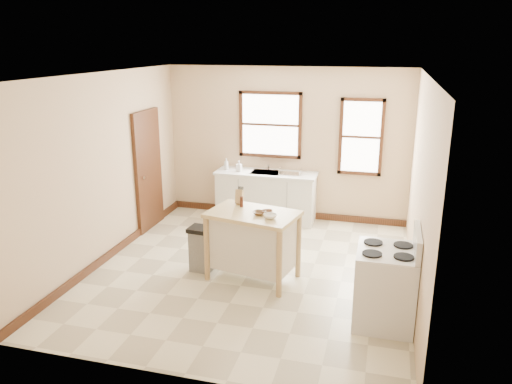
% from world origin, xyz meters
% --- Properties ---
extents(floor, '(5.00, 5.00, 0.00)m').
position_xyz_m(floor, '(0.00, 0.00, 0.00)').
color(floor, beige).
rests_on(floor, ground).
extents(ceiling, '(5.00, 5.00, 0.00)m').
position_xyz_m(ceiling, '(0.00, 0.00, 2.80)').
color(ceiling, white).
rests_on(ceiling, ground).
extents(wall_back, '(4.50, 0.04, 2.80)m').
position_xyz_m(wall_back, '(0.00, 2.50, 1.40)').
color(wall_back, tan).
rests_on(wall_back, ground).
extents(wall_left, '(0.04, 5.00, 2.80)m').
position_xyz_m(wall_left, '(-2.25, 0.00, 1.40)').
color(wall_left, tan).
rests_on(wall_left, ground).
extents(wall_right, '(0.04, 5.00, 2.80)m').
position_xyz_m(wall_right, '(2.25, 0.00, 1.40)').
color(wall_right, tan).
rests_on(wall_right, ground).
extents(window_main, '(1.17, 0.06, 1.22)m').
position_xyz_m(window_main, '(-0.30, 2.48, 1.75)').
color(window_main, '#331B0D').
rests_on(window_main, wall_back).
extents(window_side, '(0.77, 0.06, 1.37)m').
position_xyz_m(window_side, '(1.35, 2.48, 1.60)').
color(window_side, '#331B0D').
rests_on(window_side, wall_back).
extents(door_left, '(0.06, 0.90, 2.10)m').
position_xyz_m(door_left, '(-2.21, 1.30, 1.05)').
color(door_left, '#331B0D').
rests_on(door_left, ground).
extents(baseboard_back, '(4.50, 0.04, 0.12)m').
position_xyz_m(baseboard_back, '(0.00, 2.47, 0.06)').
color(baseboard_back, '#331B0D').
rests_on(baseboard_back, ground).
extents(baseboard_left, '(0.04, 5.00, 0.12)m').
position_xyz_m(baseboard_left, '(-2.22, 0.00, 0.06)').
color(baseboard_left, '#331B0D').
rests_on(baseboard_left, ground).
extents(sink_counter, '(1.86, 0.62, 0.92)m').
position_xyz_m(sink_counter, '(-0.30, 2.20, 0.46)').
color(sink_counter, silver).
rests_on(sink_counter, ground).
extents(faucet, '(0.03, 0.03, 0.22)m').
position_xyz_m(faucet, '(-0.30, 2.38, 1.03)').
color(faucet, silver).
rests_on(faucet, sink_counter).
extents(soap_bottle_a, '(0.10, 0.10, 0.22)m').
position_xyz_m(soap_bottle_a, '(-1.07, 2.19, 1.03)').
color(soap_bottle_a, '#B2B2B2').
rests_on(soap_bottle_a, sink_counter).
extents(soap_bottle_b, '(0.10, 0.10, 0.20)m').
position_xyz_m(soap_bottle_b, '(-0.80, 2.13, 1.02)').
color(soap_bottle_b, '#B2B2B2').
rests_on(soap_bottle_b, sink_counter).
extents(dish_rack, '(0.40, 0.31, 0.10)m').
position_xyz_m(dish_rack, '(0.16, 2.16, 0.97)').
color(dish_rack, silver).
rests_on(dish_rack, sink_counter).
extents(kitchen_island, '(1.33, 0.99, 0.98)m').
position_xyz_m(kitchen_island, '(0.10, -0.20, 0.49)').
color(kitchen_island, tan).
rests_on(kitchen_island, ground).
extents(knife_block, '(0.10, 0.10, 0.20)m').
position_xyz_m(knife_block, '(-0.19, 0.11, 1.08)').
color(knife_block, tan).
rests_on(knife_block, kitchen_island).
extents(pepper_grinder, '(0.05, 0.05, 0.15)m').
position_xyz_m(pepper_grinder, '(-0.12, -0.01, 1.06)').
color(pepper_grinder, '#3F1B11').
rests_on(pepper_grinder, kitchen_island).
extents(bowl_a, '(0.19, 0.19, 0.04)m').
position_xyz_m(bowl_a, '(0.21, -0.26, 1.00)').
color(bowl_a, brown).
rests_on(bowl_a, kitchen_island).
extents(bowl_b, '(0.18, 0.18, 0.04)m').
position_xyz_m(bowl_b, '(0.29, -0.17, 1.00)').
color(bowl_b, brown).
rests_on(bowl_b, kitchen_island).
extents(bowl_c, '(0.24, 0.24, 0.06)m').
position_xyz_m(bowl_c, '(0.38, -0.37, 1.01)').
color(bowl_c, white).
rests_on(bowl_c, kitchen_island).
extents(trash_bin, '(0.37, 0.32, 0.66)m').
position_xyz_m(trash_bin, '(-0.69, -0.15, 0.33)').
color(trash_bin, '#5A5A58').
rests_on(trash_bin, ground).
extents(gas_stove, '(0.74, 0.75, 1.19)m').
position_xyz_m(gas_stove, '(1.90, -0.92, 0.60)').
color(gas_stove, silver).
rests_on(gas_stove, ground).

